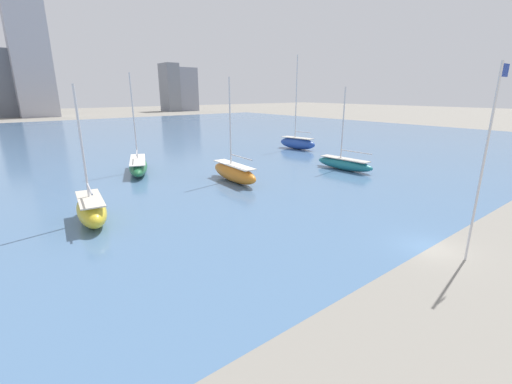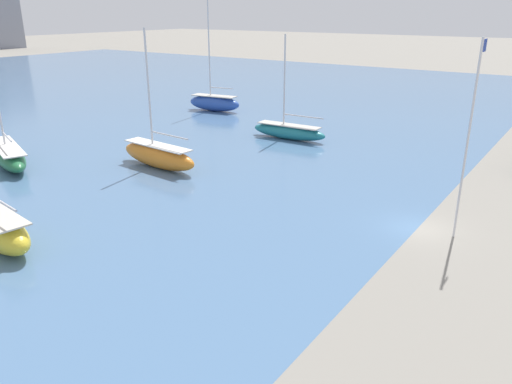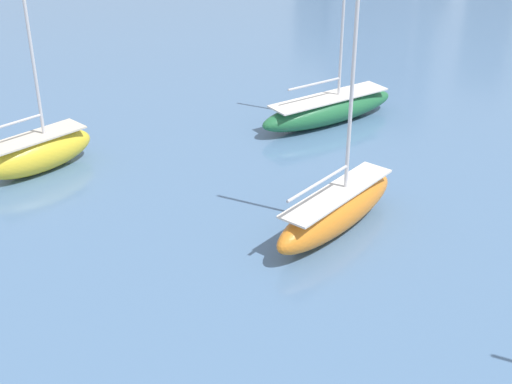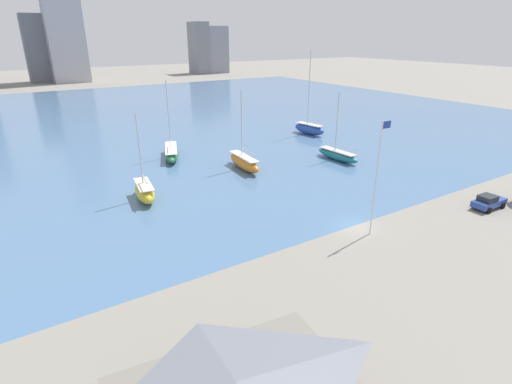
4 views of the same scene
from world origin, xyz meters
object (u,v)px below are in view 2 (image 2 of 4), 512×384
at_px(sailboat_green, 8,155).
at_px(sailboat_orange, 158,155).
at_px(sailboat_yellow, 0,230).
at_px(sailboat_teal, 289,131).
at_px(sailboat_blue, 214,102).
at_px(flag_pole, 469,135).

bearing_deg(sailboat_green, sailboat_orange, -37.61).
xyz_separation_m(sailboat_yellow, sailboat_orange, (16.91, 3.85, -0.01)).
distance_m(sailboat_teal, sailboat_green, 27.93).
relative_size(sailboat_yellow, sailboat_blue, 0.65).
bearing_deg(sailboat_orange, sailboat_green, 125.94).
relative_size(flag_pole, sailboat_orange, 1.00).
bearing_deg(flag_pole, sailboat_orange, 90.24).
height_order(sailboat_teal, sailboat_green, sailboat_green).
relative_size(sailboat_green, sailboat_blue, 0.76).
height_order(sailboat_blue, sailboat_orange, sailboat_blue).
distance_m(sailboat_teal, sailboat_orange, 16.20).
xyz_separation_m(sailboat_yellow, sailboat_green, (9.66, 15.63, -0.16)).
bearing_deg(sailboat_green, sailboat_teal, -14.15).
distance_m(sailboat_green, sailboat_blue, 30.76).
height_order(flag_pole, sailboat_blue, sailboat_blue).
bearing_deg(sailboat_orange, sailboat_teal, -10.73).
xyz_separation_m(sailboat_teal, sailboat_blue, (7.84, 16.83, 0.33)).
height_order(sailboat_teal, sailboat_blue, sailboat_blue).
bearing_deg(sailboat_teal, sailboat_green, 142.82).
relative_size(flag_pole, sailboat_yellow, 1.10).
xyz_separation_m(flag_pole, sailboat_orange, (-0.11, 25.69, -5.37)).
xyz_separation_m(sailboat_yellow, sailboat_teal, (32.56, -0.35, -0.26)).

